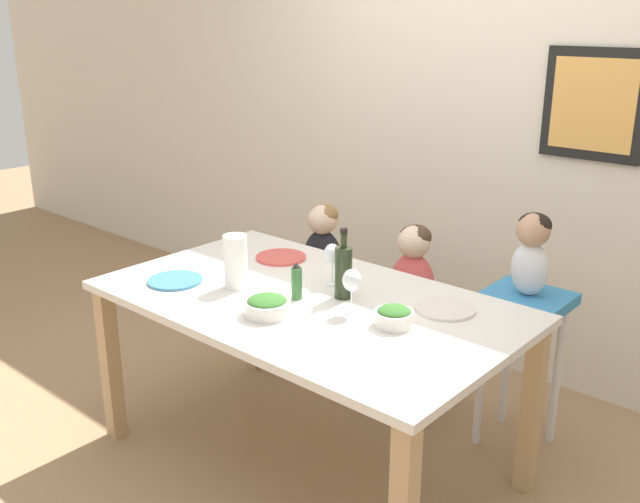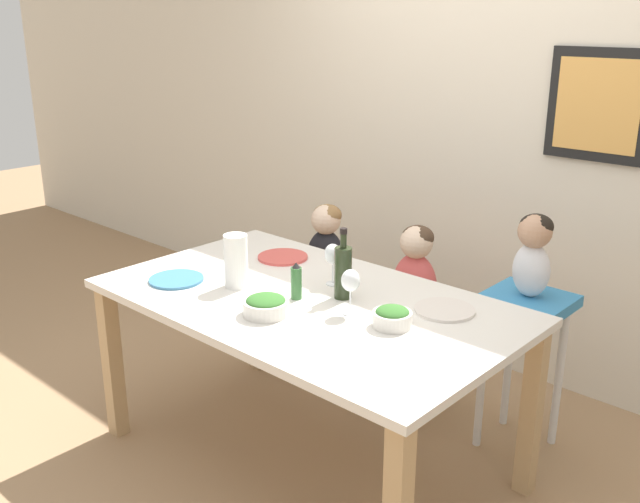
# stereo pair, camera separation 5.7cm
# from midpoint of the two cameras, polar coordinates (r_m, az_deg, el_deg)

# --- Properties ---
(ground_plane) EXTENTS (14.00, 14.00, 0.00)m
(ground_plane) POSITION_cam_midpoint_polar(r_m,az_deg,el_deg) (3.29, -1.43, -16.28)
(ground_plane) COLOR #9E7A56
(wall_back) EXTENTS (10.00, 0.09, 2.70)m
(wall_back) POSITION_cam_midpoint_polar(r_m,az_deg,el_deg) (3.87, 12.77, 10.30)
(wall_back) COLOR beige
(wall_back) RESTS_ON ground_plane
(dining_table) EXTENTS (1.73, 1.01, 0.77)m
(dining_table) POSITION_cam_midpoint_polar(r_m,az_deg,el_deg) (2.95, -1.53, -5.35)
(dining_table) COLOR silver
(dining_table) RESTS_ON ground_plane
(chair_far_left) EXTENTS (0.41, 0.39, 0.45)m
(chair_far_left) POSITION_cam_midpoint_polar(r_m,az_deg,el_deg) (3.91, -0.21, -4.03)
(chair_far_left) COLOR silver
(chair_far_left) RESTS_ON ground_plane
(chair_far_center) EXTENTS (0.41, 0.39, 0.45)m
(chair_far_center) POSITION_cam_midpoint_polar(r_m,az_deg,el_deg) (3.58, 6.78, -6.34)
(chair_far_center) COLOR silver
(chair_far_center) RESTS_ON ground_plane
(chair_right_highchair) EXTENTS (0.35, 0.33, 0.73)m
(chair_right_highchair) POSITION_cam_midpoint_polar(r_m,az_deg,el_deg) (3.25, 15.49, -6.01)
(chair_right_highchair) COLOR silver
(chair_right_highchair) RESTS_ON ground_plane
(person_child_left) EXTENTS (0.23, 0.17, 0.48)m
(person_child_left) POSITION_cam_midpoint_polar(r_m,az_deg,el_deg) (3.80, -0.20, 0.40)
(person_child_left) COLOR black
(person_child_left) RESTS_ON chair_far_left
(person_child_center) EXTENTS (0.23, 0.17, 0.48)m
(person_child_center) POSITION_cam_midpoint_polar(r_m,az_deg,el_deg) (3.46, 6.99, -1.57)
(person_child_center) COLOR #C64C4C
(person_child_center) RESTS_ON chair_far_center
(person_baby_right) EXTENTS (0.16, 0.15, 0.36)m
(person_baby_right) POSITION_cam_midpoint_polar(r_m,az_deg,el_deg) (3.11, 16.09, 0.26)
(person_baby_right) COLOR silver
(person_baby_right) RESTS_ON chair_right_highchair
(wine_bottle) EXTENTS (0.07, 0.07, 0.30)m
(wine_bottle) POSITION_cam_midpoint_polar(r_m,az_deg,el_deg) (2.88, 1.32, -1.53)
(wine_bottle) COLOR #232D19
(wine_bottle) RESTS_ON dining_table
(paper_towel_roll) EXTENTS (0.10, 0.10, 0.23)m
(paper_towel_roll) POSITION_cam_midpoint_polar(r_m,az_deg,el_deg) (3.01, -7.31, -0.81)
(paper_towel_roll) COLOR white
(paper_towel_roll) RESTS_ON dining_table
(wine_glass_near) EXTENTS (0.07, 0.07, 0.18)m
(wine_glass_near) POSITION_cam_midpoint_polar(r_m,az_deg,el_deg) (2.72, 1.95, -2.40)
(wine_glass_near) COLOR white
(wine_glass_near) RESTS_ON dining_table
(wine_glass_far) EXTENTS (0.07, 0.07, 0.18)m
(wine_glass_far) POSITION_cam_midpoint_polar(r_m,az_deg,el_deg) (3.01, 0.46, -0.27)
(wine_glass_far) COLOR white
(wine_glass_far) RESTS_ON dining_table
(salad_bowl_large) EXTENTS (0.18, 0.18, 0.08)m
(salad_bowl_large) POSITION_cam_midpoint_polar(r_m,az_deg,el_deg) (2.75, -4.80, -4.36)
(salad_bowl_large) COLOR silver
(salad_bowl_large) RESTS_ON dining_table
(salad_bowl_small) EXTENTS (0.15, 0.15, 0.08)m
(salad_bowl_small) POSITION_cam_midpoint_polar(r_m,az_deg,el_deg) (2.66, 5.33, -5.18)
(salad_bowl_small) COLOR silver
(salad_bowl_small) RESTS_ON dining_table
(dinner_plate_front_left) EXTENTS (0.24, 0.24, 0.01)m
(dinner_plate_front_left) POSITION_cam_midpoint_polar(r_m,az_deg,el_deg) (3.15, -12.02, -2.28)
(dinner_plate_front_left) COLOR teal
(dinner_plate_front_left) RESTS_ON dining_table
(dinner_plate_back_left) EXTENTS (0.24, 0.24, 0.01)m
(dinner_plate_back_left) POSITION_cam_midpoint_polar(r_m,az_deg,el_deg) (3.38, -3.63, -0.47)
(dinner_plate_back_left) COLOR #D14C47
(dinner_plate_back_left) RESTS_ON dining_table
(dinner_plate_back_right) EXTENTS (0.24, 0.24, 0.01)m
(dinner_plate_back_right) POSITION_cam_midpoint_polar(r_m,az_deg,el_deg) (2.83, 9.41, -4.54)
(dinner_plate_back_right) COLOR silver
(dinner_plate_back_right) RESTS_ON dining_table
(condiment_bottle_hot_sauce) EXTENTS (0.04, 0.04, 0.16)m
(condiment_bottle_hot_sauce) POSITION_cam_midpoint_polar(r_m,az_deg,el_deg) (2.88, -2.45, -2.43)
(condiment_bottle_hot_sauce) COLOR #336633
(condiment_bottle_hot_sauce) RESTS_ON dining_table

